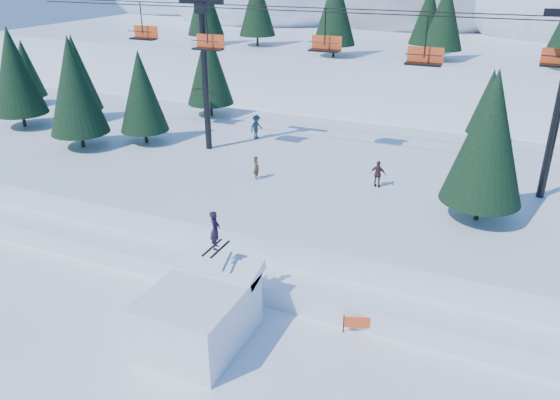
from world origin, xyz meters
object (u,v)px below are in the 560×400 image
at_px(jump_kicker, 200,313).
at_px(chairlift, 364,64).
at_px(banner_near, 376,323).
at_px(banner_far, 496,349).

height_order(jump_kicker, chairlift, chairlift).
xyz_separation_m(banner_near, banner_far, (4.93, 0.29, 0.00)).
bearing_deg(banner_near, jump_kicker, -153.46).
bearing_deg(banner_far, chairlift, 127.09).
bearing_deg(banner_far, banner_near, -176.61).
distance_m(chairlift, banner_far, 18.13).
relative_size(jump_kicker, banner_far, 1.94).
height_order(chairlift, banner_far, chairlift).
distance_m(jump_kicker, chairlift, 18.29).
relative_size(banner_near, banner_far, 0.94).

